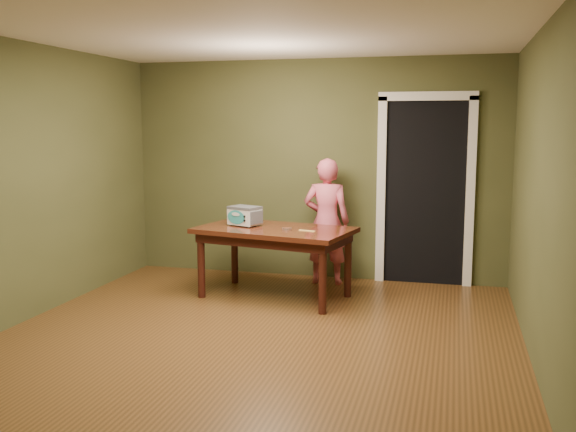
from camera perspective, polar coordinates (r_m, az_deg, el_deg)
The scene contains 8 objects.
floor at distance 5.56m, azimuth -3.27°, elevation -11.16°, with size 5.00×5.00×0.00m, color brown.
room_shell at distance 5.25m, azimuth -3.42°, elevation 6.72°, with size 4.52×5.02×2.61m.
doorway at distance 7.82m, azimuth 12.18°, elevation 2.24°, with size 1.10×0.66×2.25m.
dining_table at distance 6.80m, azimuth -1.20°, elevation -1.90°, with size 1.74×1.19×0.75m.
toy_oven at distance 6.94m, azimuth -3.87°, elevation 0.08°, with size 0.39×0.33×0.21m.
baking_pan at distance 6.65m, azimuth -0.12°, elevation -1.14°, with size 0.10×0.10×0.02m.
spatula at distance 6.59m, azimuth 1.71°, elevation -1.31°, with size 0.18×0.03×0.01m, color #FFDD6E.
child at distance 7.40m, azimuth 3.45°, elevation -0.48°, with size 0.53×0.35×1.46m, color #E05C73.
Camera 1 is at (1.62, -4.99, 1.84)m, focal length 40.00 mm.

